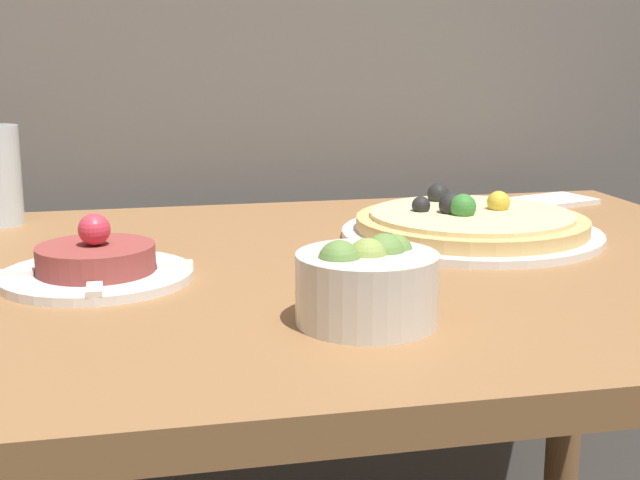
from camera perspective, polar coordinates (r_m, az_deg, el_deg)
The scene contains 5 objects.
dining_table at distance 1.05m, azimuth -4.20°, elevation -7.03°, with size 1.32×0.83×0.76m.
pizza_plate at distance 1.20m, azimuth 9.62°, elevation 0.96°, with size 0.34×0.34×0.06m.
tartare_plate at distance 1.00m, azimuth -14.13°, elevation -1.56°, with size 0.21×0.21×0.07m.
small_bowl at distance 0.82m, azimuth 3.03°, elevation -2.76°, with size 0.13×0.13×0.08m.
napkin at distance 1.47m, azimuth 14.42°, elevation 2.41°, with size 0.16×0.12×0.01m.
Camera 1 is at (-0.14, -0.57, 1.01)m, focal length 50.00 mm.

